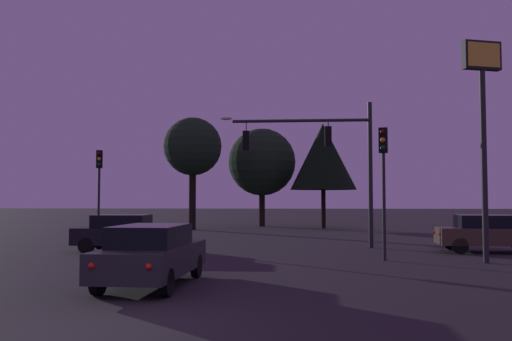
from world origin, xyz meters
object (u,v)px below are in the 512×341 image
(tree_center_horizon, at_px, (323,157))
(traffic_light_corner_left, at_px, (99,177))
(traffic_light_corner_right, at_px, (383,167))
(car_crossing_right, at_px, (489,233))
(car_crossing_left, at_px, (124,232))
(tree_behind_sign, at_px, (262,162))
(tree_left_far, at_px, (193,147))
(car_nearside_lane, at_px, (152,254))
(traffic_signal_mast_arm, at_px, (325,150))
(store_sign_illuminated, at_px, (483,101))

(tree_center_horizon, bearing_deg, traffic_light_corner_left, -132.86)
(traffic_light_corner_right, xyz_separation_m, car_crossing_right, (4.76, 3.13, -2.53))
(traffic_light_corner_left, bearing_deg, car_crossing_right, -13.19)
(car_crossing_left, distance_m, tree_behind_sign, 21.30)
(car_crossing_right, height_order, tree_left_far, tree_left_far)
(car_nearside_lane, bearing_deg, traffic_signal_mast_arm, 64.65)
(car_nearside_lane, distance_m, car_crossing_right, 14.63)
(car_nearside_lane, relative_size, car_crossing_left, 1.13)
(traffic_signal_mast_arm, height_order, traffic_light_corner_right, traffic_signal_mast_arm)
(traffic_light_corner_right, height_order, car_crossing_left, traffic_light_corner_right)
(traffic_light_corner_left, height_order, tree_center_horizon, tree_center_horizon)
(traffic_light_corner_right, distance_m, tree_behind_sign, 23.55)
(car_crossing_left, height_order, tree_left_far, tree_left_far)
(store_sign_illuminated, distance_m, tree_center_horizon, 21.31)
(traffic_light_corner_right, distance_m, store_sign_illuminated, 4.02)
(car_crossing_right, distance_m, tree_behind_sign, 22.60)
(car_crossing_right, bearing_deg, traffic_light_corner_left, 166.81)
(traffic_light_corner_right, xyz_separation_m, car_nearside_lane, (-6.82, -5.82, -2.52))
(traffic_light_corner_left, xyz_separation_m, car_nearside_lane, (6.12, -13.09, -2.47))
(traffic_light_corner_left, height_order, traffic_light_corner_right, traffic_light_corner_right)
(traffic_signal_mast_arm, relative_size, traffic_light_corner_right, 1.46)
(car_nearside_lane, xyz_separation_m, tree_behind_sign, (1.40, 28.66, 4.27))
(traffic_signal_mast_arm, relative_size, traffic_light_corner_left, 1.49)
(store_sign_illuminated, xyz_separation_m, tree_behind_sign, (-8.74, 23.36, -0.47))
(traffic_light_corner_left, bearing_deg, store_sign_illuminated, -25.60)
(traffic_light_corner_left, distance_m, tree_left_far, 11.45)
(car_crossing_right, bearing_deg, car_crossing_left, -177.63)
(traffic_light_corner_left, height_order, car_crossing_right, traffic_light_corner_left)
(car_crossing_right, relative_size, store_sign_illuminated, 0.56)
(traffic_light_corner_right, height_order, car_nearside_lane, traffic_light_corner_right)
(tree_behind_sign, height_order, tree_left_far, tree_left_far)
(traffic_light_corner_left, distance_m, tree_behind_sign, 17.39)
(car_crossing_left, bearing_deg, car_nearside_lane, -68.40)
(car_nearside_lane, relative_size, tree_center_horizon, 0.59)
(traffic_light_corner_left, height_order, tree_left_far, tree_left_far)
(car_nearside_lane, height_order, tree_behind_sign, tree_behind_sign)
(car_crossing_right, bearing_deg, tree_behind_sign, 117.31)
(car_crossing_right, xyz_separation_m, tree_behind_sign, (-10.19, 19.72, 4.27))
(car_nearside_lane, bearing_deg, tree_left_far, 97.83)
(car_nearside_lane, distance_m, store_sign_illuminated, 12.38)
(tree_behind_sign, bearing_deg, car_crossing_left, -103.00)
(traffic_light_corner_left, relative_size, traffic_light_corner_right, 0.98)
(car_crossing_left, distance_m, store_sign_illuminated, 14.57)
(traffic_light_corner_right, height_order, tree_left_far, tree_left_far)
(traffic_signal_mast_arm, relative_size, car_crossing_right, 1.60)
(traffic_light_corner_right, bearing_deg, traffic_light_corner_left, 150.67)
(car_crossing_left, bearing_deg, tree_behind_sign, 77.00)
(car_nearside_lane, height_order, car_crossing_right, same)
(traffic_signal_mast_arm, bearing_deg, car_crossing_left, -163.88)
(traffic_signal_mast_arm, bearing_deg, tree_left_far, 122.53)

